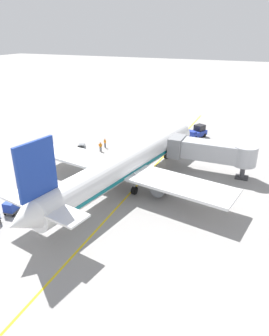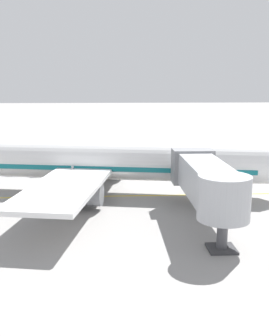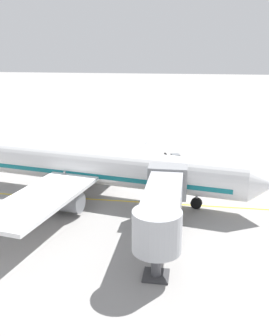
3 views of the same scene
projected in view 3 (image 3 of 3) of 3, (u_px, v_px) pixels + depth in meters
name	position (u px, v px, depth m)	size (l,w,h in m)	color
ground_plane	(106.00, 200.00, 39.77)	(400.00, 400.00, 0.00)	gray
gate_lead_in_line	(106.00, 200.00, 39.77)	(0.24, 80.00, 0.01)	gold
parked_airliner	(90.00, 166.00, 40.37)	(30.45, 37.20, 10.63)	white
jet_bridge	(163.00, 204.00, 29.92)	(12.65, 3.50, 4.98)	#A8AAAF
baggage_tug_lead	(61.00, 159.00, 51.88)	(2.61, 2.62, 1.62)	navy
baggage_tug_trailing	(171.00, 160.00, 51.60)	(2.01, 2.76, 1.62)	slate
baggage_cart_front	(61.00, 161.00, 49.93)	(1.58, 2.96, 1.58)	#4C4C51
baggage_cart_second_in_train	(42.00, 159.00, 50.92)	(1.58, 2.96, 1.58)	#4C4C51
baggage_cart_third_in_train	(24.00, 158.00, 51.67)	(1.58, 2.96, 1.58)	#4C4C51
baggage_cart_tail_end	(3.00, 156.00, 52.50)	(1.58, 2.96, 1.58)	#4C4C51
ground_crew_wing_walker	(203.00, 164.00, 48.65)	(0.68, 0.43, 1.69)	#232328
ground_crew_loader	(186.00, 164.00, 48.73)	(0.72, 0.33, 1.69)	#232328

